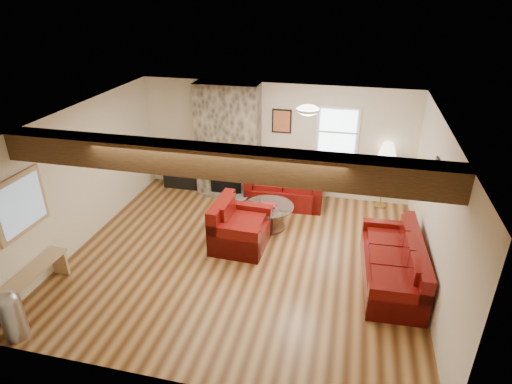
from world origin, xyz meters
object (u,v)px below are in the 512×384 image
tv_cabinet (185,177)px  coffee_table (269,217)px  sofa_three (392,261)px  television (184,159)px  armchair_red (241,224)px  floor_lamp (387,152)px  loveseat (285,185)px

tv_cabinet → coffee_table: bearing=-31.6°
sofa_three → tv_cabinet: bearing=-122.9°
tv_cabinet → television: size_ratio=1.23×
coffee_table → television: 2.76m
armchair_red → floor_lamp: bearing=-47.2°
loveseat → floor_lamp: 2.23m
television → loveseat: bearing=-7.0°
tv_cabinet → television: (0.00, 0.00, 0.46)m
tv_cabinet → television: television is taller
armchair_red → floor_lamp: 3.44m
floor_lamp → coffee_table: bearing=-146.3°
sofa_three → floor_lamp: bearing=179.0°
loveseat → tv_cabinet: size_ratio=1.72×
loveseat → armchair_red: loveseat is taller
loveseat → armchair_red: 1.92m
sofa_three → television: size_ratio=2.63×
tv_cabinet → floor_lamp: (4.49, 0.02, 1.00)m
loveseat → tv_cabinet: 2.46m
armchair_red → tv_cabinet: size_ratio=1.12×
loveseat → television: (-2.43, 0.30, 0.26)m
armchair_red → tv_cabinet: (-1.95, 2.16, -0.19)m
armchair_red → loveseat: bearing=-12.4°
loveseat → floor_lamp: bearing=6.1°
loveseat → coffee_table: bearing=-98.8°
tv_cabinet → floor_lamp: bearing=0.3°
floor_lamp → sofa_three: bearing=-88.1°
coffee_table → television: (-2.31, 1.43, 0.46)m
armchair_red → television: television is taller
sofa_three → armchair_red: 2.67m
armchair_red → coffee_table: size_ratio=1.09×
armchair_red → floor_lamp: size_ratio=0.74×
coffee_table → floor_lamp: (2.17, 1.45, 1.00)m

